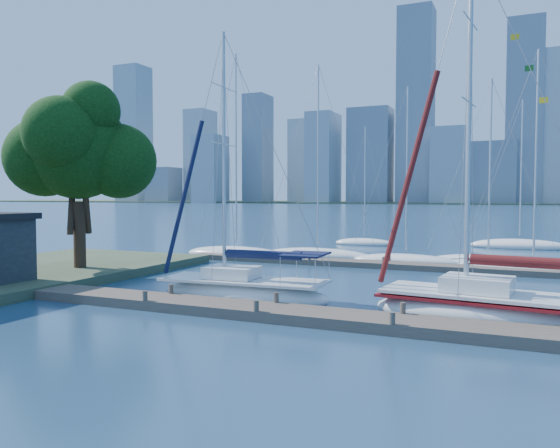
% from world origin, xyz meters
% --- Properties ---
extents(ground, '(700.00, 700.00, 0.00)m').
position_xyz_m(ground, '(0.00, 0.00, 0.00)').
color(ground, navy).
rests_on(ground, ground).
extents(near_dock, '(26.00, 2.00, 0.40)m').
position_xyz_m(near_dock, '(0.00, 0.00, 0.20)').
color(near_dock, '#453B32').
rests_on(near_dock, ground).
extents(far_dock, '(30.00, 1.80, 0.36)m').
position_xyz_m(far_dock, '(2.00, 16.00, 0.18)').
color(far_dock, '#453B32').
rests_on(far_dock, ground).
extents(shore, '(12.00, 22.00, 0.50)m').
position_xyz_m(shore, '(-17.00, 3.00, 0.25)').
color(shore, '#38472D').
rests_on(shore, ground).
extents(far_shore, '(800.00, 100.00, 1.50)m').
position_xyz_m(far_shore, '(0.00, 320.00, 0.00)').
color(far_shore, '#38472D').
rests_on(far_shore, ground).
extents(tree, '(8.08, 7.38, 10.95)m').
position_xyz_m(tree, '(-14.33, 5.28, 7.42)').
color(tree, black).
rests_on(tree, ground).
extents(sailboat_navy, '(8.14, 3.06, 12.38)m').
position_xyz_m(sailboat_navy, '(-2.38, 2.65, 0.98)').
color(sailboat_navy, white).
rests_on(sailboat_navy, ground).
extents(sailboat_maroon, '(9.05, 3.83, 14.51)m').
position_xyz_m(sailboat_maroon, '(7.98, 2.75, 1.11)').
color(sailboat_maroon, white).
rests_on(sailboat_maroon, ground).
extents(bg_boat_0, '(8.72, 4.63, 15.49)m').
position_xyz_m(bg_boat_0, '(-10.66, 17.36, 0.30)').
color(bg_boat_0, white).
rests_on(bg_boat_0, ground).
extents(bg_boat_1, '(8.63, 5.04, 14.52)m').
position_xyz_m(bg_boat_1, '(-4.89, 19.35, 0.27)').
color(bg_boat_1, white).
rests_on(bg_boat_1, ground).
extents(bg_boat_2, '(7.43, 2.72, 12.20)m').
position_xyz_m(bg_boat_2, '(1.80, 18.32, 0.24)').
color(bg_boat_2, white).
rests_on(bg_boat_2, ground).
extents(bg_boat_3, '(8.40, 4.02, 12.51)m').
position_xyz_m(bg_boat_3, '(6.97, 19.07, 0.27)').
color(bg_boat_3, white).
rests_on(bg_boat_3, ground).
extents(bg_boat_4, '(9.17, 4.93, 13.65)m').
position_xyz_m(bg_boat_4, '(9.61, 17.34, 0.27)').
color(bg_boat_4, white).
rests_on(bg_boat_4, ground).
extents(bg_boat_6, '(5.88, 4.06, 11.35)m').
position_xyz_m(bg_boat_6, '(-4.51, 31.22, 0.23)').
color(bg_boat_6, white).
rests_on(bg_boat_6, ground).
extents(bg_boat_7, '(8.47, 5.41, 13.33)m').
position_xyz_m(bg_boat_7, '(8.84, 33.45, 0.28)').
color(bg_boat_7, white).
rests_on(bg_boat_7, ground).
extents(skyline, '(503.83, 51.31, 107.06)m').
position_xyz_m(skyline, '(17.40, 290.64, 35.90)').
color(skyline, '#7F90A4').
rests_on(skyline, ground).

